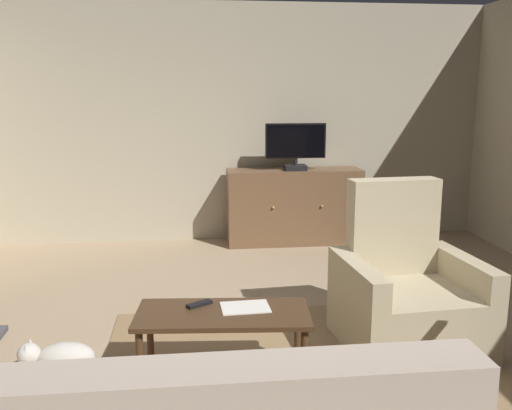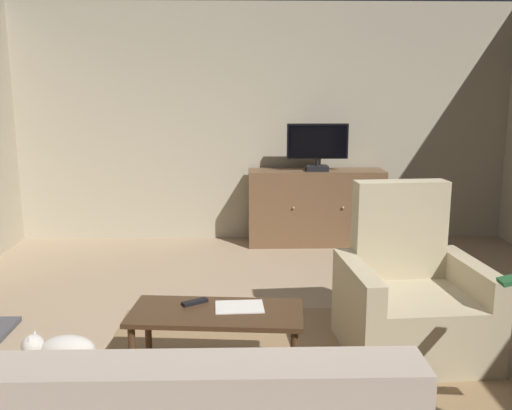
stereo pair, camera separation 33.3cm
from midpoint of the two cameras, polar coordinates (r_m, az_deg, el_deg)
The scene contains 10 objects.
ground_plane at distance 3.82m, azimuth 0.73°, elevation -16.89°, with size 6.49×7.50×0.04m, color tan.
wall_back at distance 6.86m, azimuth -3.00°, elevation 8.20°, with size 6.49×0.10×2.80m, color #B2A88E.
rug_central at distance 3.94m, azimuth 1.99°, elevation -15.55°, with size 2.64×1.91×0.01m, color #8E704C.
tv_cabinet at distance 6.71m, azimuth 2.43°, elevation -0.34°, with size 1.58×0.48×0.88m.
television at distance 6.54m, azimuth 2.56°, elevation 6.04°, with size 0.70×0.20×0.54m.
coffee_table at distance 3.55m, azimuth -6.10°, elevation -11.60°, with size 1.10×0.57×0.47m.
tv_remote at distance 3.63m, azimuth -8.40°, elevation -9.90°, with size 0.17×0.05×0.02m, color black.
folded_newspaper at distance 3.58m, azimuth -3.81°, elevation -10.31°, with size 0.30×0.22×0.01m, color silver.
armchair_by_fireplace at distance 4.16m, azimuth 12.69°, elevation -9.08°, with size 0.99×0.93×1.16m.
cat at distance 4.04m, azimuth -21.50°, elevation -14.13°, with size 0.70×0.22×0.22m.
Camera 1 is at (-0.60, -3.32, 1.80)m, focal length 39.63 mm.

